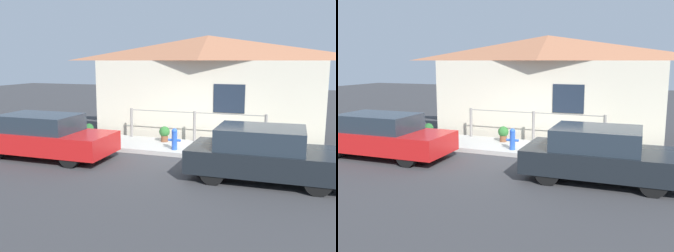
{
  "view_description": "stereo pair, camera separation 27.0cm",
  "coord_description": "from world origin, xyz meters",
  "views": [
    {
      "loc": [
        3.43,
        -10.51,
        2.91
      ],
      "look_at": [
        -0.44,
        0.3,
        0.9
      ],
      "focal_mm": 40.0,
      "sensor_mm": 36.0,
      "label": 1
    },
    {
      "loc": [
        3.69,
        -10.42,
        2.91
      ],
      "look_at": [
        -0.44,
        0.3,
        0.9
      ],
      "focal_mm": 40.0,
      "sensor_mm": 36.0,
      "label": 2
    }
  ],
  "objects": [
    {
      "name": "potted_plant_by_fence",
      "position": [
        -3.92,
        1.33,
        0.4
      ],
      "size": [
        0.36,
        0.36,
        0.48
      ],
      "color": "#9E5638",
      "rests_on": "sidewalk"
    },
    {
      "name": "potted_plant_near_hydrant",
      "position": [
        -0.96,
        1.39,
        0.44
      ],
      "size": [
        0.37,
        0.37,
        0.54
      ],
      "color": "brown",
      "rests_on": "sidewalk"
    },
    {
      "name": "house",
      "position": [
        0.0,
        3.42,
        3.11
      ],
      "size": [
        8.86,
        2.23,
        3.85
      ],
      "color": "beige",
      "rests_on": "ground_plane"
    },
    {
      "name": "fire_hydrant",
      "position": [
        -0.25,
        0.4,
        0.49
      ],
      "size": [
        0.4,
        0.18,
        0.68
      ],
      "color": "blue",
      "rests_on": "sidewalk"
    },
    {
      "name": "sidewalk",
      "position": [
        0.0,
        0.98,
        0.07
      ],
      "size": [
        24.0,
        1.96,
        0.14
      ],
      "color": "#B2AFA8",
      "rests_on": "ground_plane"
    },
    {
      "name": "fence",
      "position": [
        0.0,
        1.81,
        0.72
      ],
      "size": [
        4.9,
        0.1,
        1.06
      ],
      "color": "gray",
      "rests_on": "sidewalk"
    },
    {
      "name": "car_right",
      "position": [
        2.66,
        -1.33,
        0.66
      ],
      "size": [
        3.8,
        1.82,
        1.32
      ],
      "rotation": [
        0.0,
        0.0,
        0.02
      ],
      "color": "black",
      "rests_on": "ground_plane"
    },
    {
      "name": "car_left",
      "position": [
        -3.83,
        -1.33,
        0.66
      ],
      "size": [
        4.21,
        1.75,
        1.32
      ],
      "rotation": [
        0.0,
        0.0,
        0.01
      ],
      "color": "red",
      "rests_on": "ground_plane"
    },
    {
      "name": "potted_plant_corner",
      "position": [
        2.72,
        1.22,
        0.43
      ],
      "size": [
        0.41,
        0.41,
        0.53
      ],
      "color": "brown",
      "rests_on": "sidewalk"
    },
    {
      "name": "ground_plane",
      "position": [
        0.0,
        0.0,
        0.0
      ],
      "size": [
        60.0,
        60.0,
        0.0
      ],
      "primitive_type": "plane",
      "color": "#38383A"
    }
  ]
}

